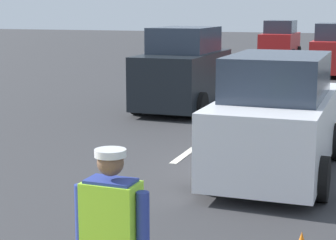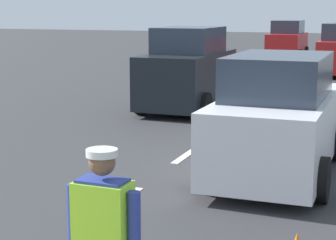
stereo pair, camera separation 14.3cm
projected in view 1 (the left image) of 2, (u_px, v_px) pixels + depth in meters
The scene contains 7 objects.
ground_plane at pixel (284, 82), 22.89m from camera, with size 96.00×96.00×0.00m, color #333335.
lane_center_line at pixel (298, 71), 26.78m from camera, with size 0.14×46.40×0.01m.
road_worker at pixel (115, 237), 4.92m from camera, with size 0.77×0.37×1.67m.
car_oncoming_lead at pixel (184, 71), 16.62m from camera, with size 2.00×4.01×2.28m.
car_oncoming_third at pixel (280, 41), 32.89m from camera, with size 1.97×3.95×2.14m.
car_outgoing_far at pixel (336, 51), 25.15m from camera, with size 2.08×3.91×2.18m.
car_outgoing_ahead at pixel (277, 119), 10.07m from camera, with size 1.96×4.27×2.04m.
Camera 1 is at (3.45, -1.94, 2.78)m, focal length 63.86 mm.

